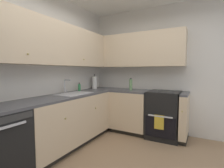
{
  "coord_description": "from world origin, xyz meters",
  "views": [
    {
      "loc": [
        -1.75,
        -0.77,
        1.32
      ],
      "look_at": [
        1.0,
        0.72,
        1.08
      ],
      "focal_mm": 26.94,
      "sensor_mm": 36.0,
      "label": 1
    }
  ],
  "objects_px": {
    "soap_bottle": "(79,87)",
    "oven_range": "(164,114)",
    "paper_towel_roll": "(95,82)",
    "oil_bottle": "(131,84)"
  },
  "relations": [
    {
      "from": "oven_range",
      "to": "paper_towel_roll",
      "type": "height_order",
      "value": "paper_towel_roll"
    },
    {
      "from": "paper_towel_roll",
      "to": "oil_bottle",
      "type": "xyz_separation_m",
      "value": [
        0.14,
        -0.85,
        -0.02
      ]
    },
    {
      "from": "oven_range",
      "to": "soap_bottle",
      "type": "xyz_separation_m",
      "value": [
        -0.68,
        1.57,
        0.52
      ]
    },
    {
      "from": "oven_range",
      "to": "soap_bottle",
      "type": "height_order",
      "value": "soap_bottle"
    },
    {
      "from": "soap_bottle",
      "to": "oil_bottle",
      "type": "bearing_deg",
      "value": -52.5
    },
    {
      "from": "oven_range",
      "to": "soap_bottle",
      "type": "bearing_deg",
      "value": 113.48
    },
    {
      "from": "soap_bottle",
      "to": "oil_bottle",
      "type": "distance_m",
      "value": 1.09
    },
    {
      "from": "oil_bottle",
      "to": "oven_range",
      "type": "bearing_deg",
      "value": -88.51
    },
    {
      "from": "soap_bottle",
      "to": "oven_range",
      "type": "bearing_deg",
      "value": -66.52
    },
    {
      "from": "paper_towel_roll",
      "to": "oil_bottle",
      "type": "distance_m",
      "value": 0.86
    }
  ]
}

